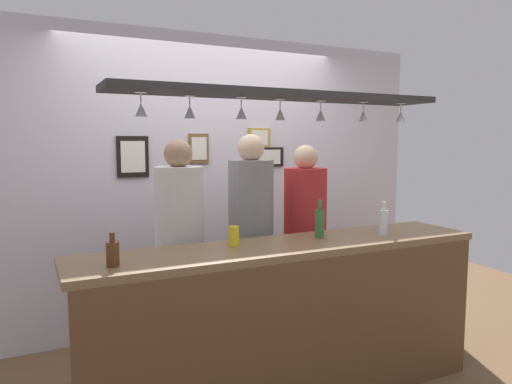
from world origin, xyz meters
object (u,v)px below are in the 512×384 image
object	(u,v)px
person_middle_grey_shirt	(251,225)
bottle_beer_brown_stubby	(113,253)
person_left_white_patterned_shirt	(180,235)
picture_frame_crest	(199,149)
bottle_beer_green_import	(320,223)
drink_can	(234,236)
picture_frame_lower_pair	(269,157)
person_right_red_shirt	(305,227)
picture_frame_upper_small	(259,138)
picture_frame_caricature	(133,157)
bottle_soda_clear	(383,221)

from	to	relation	value
person_middle_grey_shirt	bottle_beer_brown_stubby	xyz separation A→B (m)	(-1.12, -0.69, 0.05)
person_left_white_patterned_shirt	picture_frame_crest	xyz separation A→B (m)	(0.43, 0.80, 0.59)
bottle_beer_green_import	drink_can	bearing A→B (deg)	176.71
person_left_white_patterned_shirt	picture_frame_lower_pair	bearing A→B (deg)	35.28
person_right_red_shirt	picture_frame_upper_small	bearing A→B (deg)	90.72
person_middle_grey_shirt	picture_frame_caricature	distance (m)	1.17
bottle_soda_clear	picture_frame_caricature	size ratio (longest dim) A/B	0.68
drink_can	picture_frame_lower_pair	size ratio (longest dim) A/B	0.41
person_left_white_patterned_shirt	person_middle_grey_shirt	size ratio (longest dim) A/B	0.98
bottle_beer_green_import	picture_frame_lower_pair	world-z (taller)	picture_frame_lower_pair
person_left_white_patterned_shirt	bottle_soda_clear	bearing A→B (deg)	-27.15
bottle_beer_green_import	bottle_soda_clear	distance (m)	0.48
person_left_white_patterned_shirt	person_right_red_shirt	bearing A→B (deg)	0.00
person_middle_grey_shirt	bottle_beer_green_import	distance (m)	0.61
bottle_soda_clear	picture_frame_upper_small	xyz separation A→B (m)	(-0.24, 1.45, 0.59)
bottle_beer_green_import	drink_can	distance (m)	0.61
picture_frame_crest	person_right_red_shirt	bearing A→B (deg)	-52.86
person_middle_grey_shirt	bottle_soda_clear	size ratio (longest dim) A/B	7.47
person_left_white_patterned_shirt	person_middle_grey_shirt	distance (m)	0.56
person_middle_grey_shirt	drink_can	xyz separation A→B (m)	(-0.37, -0.52, 0.04)
bottle_soda_clear	picture_frame_caricature	distance (m)	2.07
bottle_beer_brown_stubby	picture_frame_upper_small	size ratio (longest dim) A/B	0.82
person_right_red_shirt	picture_frame_upper_small	xyz separation A→B (m)	(-0.01, 0.80, 0.71)
person_left_white_patterned_shirt	person_right_red_shirt	distance (m)	1.03
person_right_red_shirt	bottle_beer_green_import	distance (m)	0.62
bottle_soda_clear	person_middle_grey_shirt	bearing A→B (deg)	137.58
person_middle_grey_shirt	picture_frame_caricature	size ratio (longest dim) A/B	5.05
picture_frame_caricature	picture_frame_upper_small	size ratio (longest dim) A/B	1.55
picture_frame_crest	picture_frame_upper_small	distance (m)	0.60
person_middle_grey_shirt	drink_can	world-z (taller)	person_middle_grey_shirt
person_left_white_patterned_shirt	picture_frame_lower_pair	xyz separation A→B (m)	(1.13, 0.80, 0.51)
bottle_beer_green_import	person_right_red_shirt	bearing A→B (deg)	67.18
person_middle_grey_shirt	bottle_beer_brown_stubby	distance (m)	1.32
drink_can	picture_frame_crest	xyz separation A→B (m)	(0.24, 1.32, 0.52)
person_middle_grey_shirt	picture_frame_upper_small	xyz separation A→B (m)	(0.47, 0.80, 0.66)
drink_can	picture_frame_upper_small	world-z (taller)	picture_frame_upper_small
bottle_beer_green_import	picture_frame_caricature	world-z (taller)	picture_frame_caricature
person_right_red_shirt	bottle_beer_brown_stubby	size ratio (longest dim) A/B	9.09
person_left_white_patterned_shirt	bottle_beer_brown_stubby	size ratio (longest dim) A/B	9.32
person_middle_grey_shirt	person_left_white_patterned_shirt	bearing A→B (deg)	180.00
bottle_beer_green_import	bottle_beer_brown_stubby	world-z (taller)	bottle_beer_green_import
bottle_beer_green_import	picture_frame_caricature	distance (m)	1.70
person_middle_grey_shirt	picture_frame_crest	xyz separation A→B (m)	(-0.13, 0.80, 0.56)
bottle_beer_brown_stubby	bottle_beer_green_import	bearing A→B (deg)	5.85
picture_frame_lower_pair	picture_frame_upper_small	distance (m)	0.21
bottle_soda_clear	picture_frame_caricature	xyz separation A→B (m)	(-1.41, 1.45, 0.43)
picture_frame_caricature	picture_frame_crest	bearing A→B (deg)	0.00
bottle_soda_clear	picture_frame_upper_small	size ratio (longest dim) A/B	1.05
person_right_red_shirt	picture_frame_lower_pair	size ratio (longest dim) A/B	5.46
bottle_beer_brown_stubby	picture_frame_lower_pair	world-z (taller)	picture_frame_lower_pair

